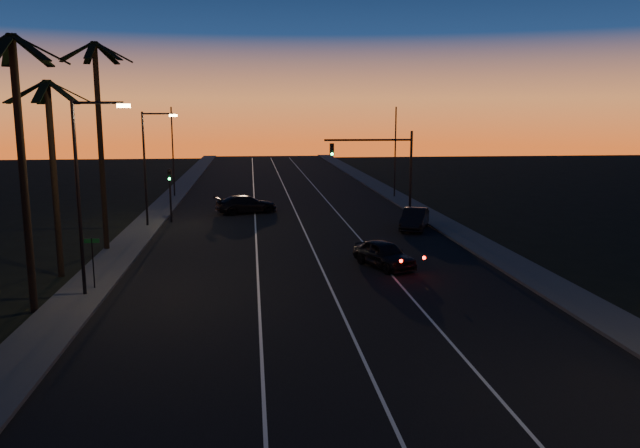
{
  "coord_description": "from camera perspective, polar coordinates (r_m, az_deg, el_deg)",
  "views": [
    {
      "loc": [
        -3.24,
        -8.84,
        8.41
      ],
      "look_at": [
        0.26,
        22.75,
        2.73
      ],
      "focal_mm": 35.0,
      "sensor_mm": 36.0,
      "label": 1
    }
  ],
  "objects": [
    {
      "name": "signal_mast",
      "position": [
        50.05,
        5.7,
        5.92
      ],
      "size": [
        7.1,
        0.41,
        7.0
      ],
      "color": "black",
      "rests_on": "ground"
    },
    {
      "name": "road",
      "position": [
        39.87,
        -1.51,
        -2.04
      ],
      "size": [
        20.0,
        170.0,
        0.01
      ],
      "primitive_type": "cube",
      "color": "black",
      "rests_on": "ground"
    },
    {
      "name": "streetlight_left_near",
      "position": [
        29.95,
        -20.75,
        3.55
      ],
      "size": [
        2.55,
        0.26,
        9.0
      ],
      "color": "black",
      "rests_on": "ground"
    },
    {
      "name": "right_car",
      "position": [
        45.96,
        8.64,
        0.46
      ],
      "size": [
        3.27,
        4.96,
        1.54
      ],
      "color": "black",
      "rests_on": "road"
    },
    {
      "name": "cross_car",
      "position": [
        53.24,
        -6.75,
        1.81
      ],
      "size": [
        5.61,
        3.57,
        1.52
      ],
      "color": "black",
      "rests_on": "road"
    },
    {
      "name": "streetlight_left_far",
      "position": [
        47.54,
        -15.39,
        5.73
      ],
      "size": [
        2.55,
        0.26,
        8.5
      ],
      "color": "black",
      "rests_on": "ground"
    },
    {
      "name": "far_pole_right",
      "position": [
        62.6,
        6.89,
        6.48
      ],
      "size": [
        0.14,
        0.14,
        9.0
      ],
      "primitive_type": "cylinder",
      "color": "black",
      "rests_on": "ground"
    },
    {
      "name": "sidewalk_right",
      "position": [
        42.26,
        13.8,
        -1.53
      ],
      "size": [
        2.4,
        170.0,
        0.16
      ],
      "primitive_type": "cube",
      "color": "#3E3D3B",
      "rests_on": "ground"
    },
    {
      "name": "lane_stripe_left",
      "position": [
        39.74,
        -5.83,
        -2.12
      ],
      "size": [
        0.12,
        160.0,
        0.01
      ],
      "primitive_type": "cube",
      "color": "silver",
      "rests_on": "road"
    },
    {
      "name": "lane_stripe_right",
      "position": [
        40.39,
        4.15,
        -1.89
      ],
      "size": [
        0.12,
        160.0,
        0.01
      ],
      "primitive_type": "cube",
      "color": "silver",
      "rests_on": "road"
    },
    {
      "name": "palm_mid",
      "position": [
        34.38,
        -23.26,
        5.72
      ],
      "size": [
        4.25,
        4.16,
        10.03
      ],
      "color": "black",
      "rests_on": "ground"
    },
    {
      "name": "lead_car",
      "position": [
        34.52,
        5.88,
        -2.75
      ],
      "size": [
        3.39,
        5.09,
        1.47
      ],
      "color": "black",
      "rests_on": "road"
    },
    {
      "name": "signal_post",
      "position": [
        49.53,
        -13.56,
        3.45
      ],
      "size": [
        0.28,
        0.37,
        4.2
      ],
      "color": "black",
      "rests_on": "ground"
    },
    {
      "name": "far_pole_left",
      "position": [
        64.43,
        -13.31,
        6.38
      ],
      "size": [
        0.14,
        0.14,
        9.0
      ],
      "primitive_type": "cylinder",
      "color": "black",
      "rests_on": "ground"
    },
    {
      "name": "sidewalk_left",
      "position": [
        40.51,
        -17.52,
        -2.21
      ],
      "size": [
        2.4,
        170.0,
        0.16
      ],
      "primitive_type": "cube",
      "color": "#3E3D3B",
      "rests_on": "ground"
    },
    {
      "name": "lane_stripe_mid",
      "position": [
        39.91,
        -0.8,
        -2.01
      ],
      "size": [
        0.12,
        160.0,
        0.01
      ],
      "primitive_type": "cube",
      "color": "silver",
      "rests_on": "road"
    },
    {
      "name": "palm_far",
      "position": [
        39.87,
        -19.52,
        8.41
      ],
      "size": [
        4.25,
        4.16,
        12.53
      ],
      "color": "black",
      "rests_on": "ground"
    },
    {
      "name": "street_sign",
      "position": [
        31.51,
        -20.06,
        -2.87
      ],
      "size": [
        0.7,
        0.06,
        2.6
      ],
      "color": "black",
      "rests_on": "ground"
    },
    {
      "name": "palm_near",
      "position": [
        28.46,
        -25.69,
        6.44
      ],
      "size": [
        4.25,
        4.16,
        11.53
      ],
      "color": "black",
      "rests_on": "ground"
    }
  ]
}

